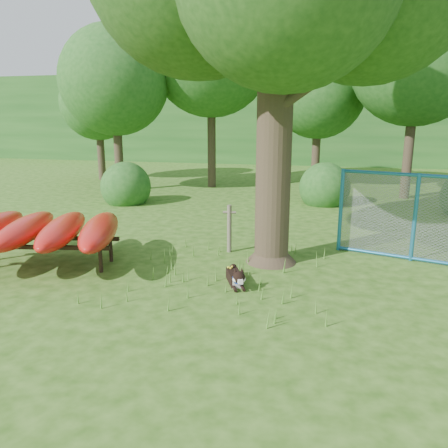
# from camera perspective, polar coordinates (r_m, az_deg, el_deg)

# --- Properties ---
(ground) EXTENTS (80.00, 80.00, 0.00)m
(ground) POSITION_cam_1_polar(r_m,az_deg,el_deg) (7.82, -3.56, -9.10)
(ground) COLOR #254E0F
(ground) RESTS_ON ground
(wooden_post) EXTENTS (0.30, 0.12, 1.11)m
(wooden_post) POSITION_cam_1_polar(r_m,az_deg,el_deg) (9.99, 0.70, -0.44)
(wooden_post) COLOR brown
(wooden_post) RESTS_ON ground
(kayak_rack) EXTENTS (3.85, 3.43, 1.01)m
(kayak_rack) POSITION_cam_1_polar(r_m,az_deg,el_deg) (9.74, -22.48, -0.72)
(kayak_rack) COLOR black
(kayak_rack) RESTS_ON ground
(husky_dog) EXTENTS (0.52, 0.92, 0.43)m
(husky_dog) POSITION_cam_1_polar(r_m,az_deg,el_deg) (8.13, 1.59, -7.01)
(husky_dog) COLOR black
(husky_dog) RESTS_ON ground
(fence_section) EXTENTS (3.15, 1.01, 3.18)m
(fence_section) POSITION_cam_1_polar(r_m,az_deg,el_deg) (10.14, 23.66, 0.75)
(fence_section) COLOR teal
(fence_section) RESTS_ON ground
(wildflower_clump) EXTENTS (0.12, 0.10, 0.25)m
(wildflower_clump) POSITION_cam_1_polar(r_m,az_deg,el_deg) (8.45, 0.75, -5.82)
(wildflower_clump) COLOR #51862C
(wildflower_clump) RESTS_ON ground
(bg_tree_a) EXTENTS (4.40, 4.40, 6.70)m
(bg_tree_a) POSITION_cam_1_polar(r_m,az_deg,el_deg) (19.03, -14.11, 17.69)
(bg_tree_a) COLOR #32271B
(bg_tree_a) RESTS_ON ground
(bg_tree_b) EXTENTS (5.20, 5.20, 8.22)m
(bg_tree_b) POSITION_cam_1_polar(r_m,az_deg,el_deg) (19.74, -1.70, 21.20)
(bg_tree_b) COLOR #32271B
(bg_tree_b) RESTS_ON ground
(bg_tree_c) EXTENTS (4.00, 4.00, 6.12)m
(bg_tree_c) POSITION_cam_1_polar(r_m,az_deg,el_deg) (19.92, 12.28, 16.50)
(bg_tree_c) COLOR #32271B
(bg_tree_c) RESTS_ON ground
(bg_tree_d) EXTENTS (4.80, 4.80, 7.50)m
(bg_tree_d) POSITION_cam_1_polar(r_m,az_deg,el_deg) (18.21, 23.95, 19.07)
(bg_tree_d) COLOR #32271B
(bg_tree_d) RESTS_ON ground
(bg_tree_f) EXTENTS (3.60, 3.60, 5.55)m
(bg_tree_f) POSITION_cam_1_polar(r_m,az_deg,el_deg) (22.81, -16.17, 14.94)
(bg_tree_f) COLOR #32271B
(bg_tree_f) RESTS_ON ground
(shrub_left) EXTENTS (1.80, 1.80, 1.80)m
(shrub_left) POSITION_cam_1_polar(r_m,az_deg,el_deg) (16.35, -12.58, 2.69)
(shrub_left) COLOR #1D5019
(shrub_left) RESTS_ON ground
(shrub_mid) EXTENTS (1.80, 1.80, 1.80)m
(shrub_mid) POSITION_cam_1_polar(r_m,az_deg,el_deg) (16.16, 12.88, 2.55)
(shrub_mid) COLOR #1D5019
(shrub_mid) RESTS_ON ground
(wooded_hillside) EXTENTS (80.00, 12.00, 6.00)m
(wooded_hillside) POSITION_cam_1_polar(r_m,az_deg,el_deg) (34.94, 10.45, 13.42)
(wooded_hillside) COLOR #1D5019
(wooded_hillside) RESTS_ON ground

